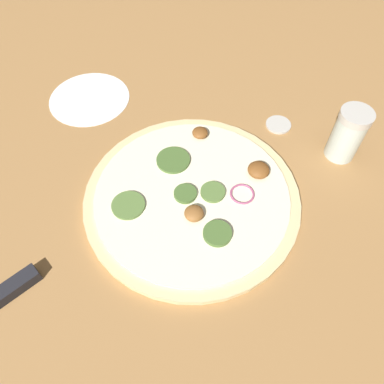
{
  "coord_description": "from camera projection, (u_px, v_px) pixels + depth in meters",
  "views": [
    {
      "loc": [
        0.31,
        -0.02,
        0.47
      ],
      "look_at": [
        0.0,
        0.0,
        0.02
      ],
      "focal_mm": 35.0,
      "sensor_mm": 36.0,
      "label": 1
    }
  ],
  "objects": [
    {
      "name": "spice_jar",
      "position": [
        348.0,
        134.0,
        0.58
      ],
      "size": [
        0.05,
        0.05,
        0.09
      ],
      "color": "silver",
      "rests_on": "ground_plane"
    },
    {
      "name": "loose_cap",
      "position": [
        279.0,
        124.0,
        0.65
      ],
      "size": [
        0.04,
        0.04,
        0.01
      ],
      "color": "beige",
      "rests_on": "ground_plane"
    },
    {
      "name": "pizza",
      "position": [
        193.0,
        196.0,
        0.56
      ],
      "size": [
        0.32,
        0.32,
        0.03
      ],
      "color": "beige",
      "rests_on": "ground_plane"
    },
    {
      "name": "ground_plane",
      "position": [
        192.0,
        200.0,
        0.57
      ],
      "size": [
        3.0,
        3.0,
        0.0
      ],
      "primitive_type": "plane",
      "color": "#9E703F"
    },
    {
      "name": "flour_patch",
      "position": [
        89.0,
        98.0,
        0.7
      ],
      "size": [
        0.15,
        0.15,
        0.0
      ],
      "color": "white",
      "rests_on": "ground_plane"
    }
  ]
}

